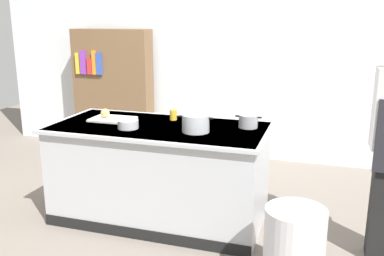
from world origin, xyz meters
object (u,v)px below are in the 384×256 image
object	(u,v)px
juice_cup	(173,115)
trash_bin	(294,250)
onion	(105,113)
stock_pot	(196,123)
sauce_pan	(248,121)
mixing_bowl	(128,124)
bookshelf	(113,91)

from	to	relation	value
juice_cup	trash_bin	bearing A→B (deg)	-39.09
onion	stock_pot	distance (m)	0.98
sauce_pan	juice_cup	bearing A→B (deg)	174.37
onion	juice_cup	world-z (taller)	onion
onion	trash_bin	xyz separation A→B (m)	(1.87, -0.83, -0.66)
onion	trash_bin	bearing A→B (deg)	-23.86
stock_pot	trash_bin	world-z (taller)	stock_pot
mixing_bowl	trash_bin	world-z (taller)	mixing_bowl
mixing_bowl	bookshelf	bearing A→B (deg)	121.02
onion	stock_pot	world-z (taller)	stock_pot
onion	bookshelf	size ratio (longest dim) A/B	0.05
bookshelf	juice_cup	bearing A→B (deg)	-46.74
sauce_pan	stock_pot	bearing A→B (deg)	-144.71
mixing_bowl	juice_cup	size ratio (longest dim) A/B	1.83
onion	juice_cup	xyz separation A→B (m)	(0.63, 0.18, -0.01)
trash_bin	bookshelf	size ratio (longest dim) A/B	0.35
stock_pot	trash_bin	size ratio (longest dim) A/B	0.50
juice_cup	bookshelf	distance (m)	2.12
stock_pot	juice_cup	distance (m)	0.49
onion	sauce_pan	size ratio (longest dim) A/B	0.37
onion	sauce_pan	world-z (taller)	sauce_pan
sauce_pan	bookshelf	size ratio (longest dim) A/B	0.14
stock_pot	mixing_bowl	world-z (taller)	stock_pot
juice_cup	trash_bin	world-z (taller)	juice_cup
sauce_pan	trash_bin	distance (m)	1.25
sauce_pan	mixing_bowl	distance (m)	1.06
onion	bookshelf	bearing A→B (deg)	115.55
stock_pot	sauce_pan	world-z (taller)	stock_pot
sauce_pan	mixing_bowl	size ratio (longest dim) A/B	1.28
stock_pot	juice_cup	world-z (taller)	stock_pot
mixing_bowl	trash_bin	bearing A→B (deg)	-21.18
stock_pot	juice_cup	size ratio (longest dim) A/B	2.99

